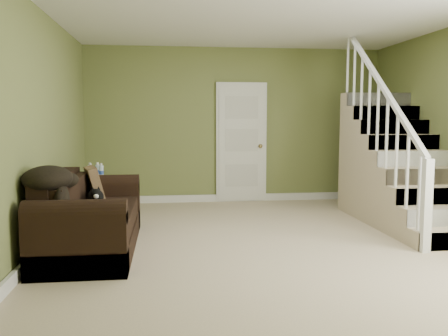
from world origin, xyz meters
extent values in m
cube|color=#CBB692|center=(0.00, 0.00, 0.00)|extent=(5.00, 5.50, 0.01)
cube|color=white|center=(0.00, 0.00, 2.60)|extent=(5.00, 5.50, 0.01)
cube|color=olive|center=(0.00, 2.75, 1.30)|extent=(5.00, 0.04, 2.60)
cube|color=olive|center=(0.00, -2.75, 1.30)|extent=(5.00, 0.04, 2.60)
cube|color=olive|center=(-2.50, 0.00, 1.30)|extent=(0.04, 5.50, 2.60)
cube|color=white|center=(0.00, 2.72, 0.06)|extent=(5.00, 0.04, 0.12)
cube|color=white|center=(-2.47, 0.00, 0.06)|extent=(0.04, 5.50, 0.12)
cube|color=white|center=(0.10, 2.71, 1.01)|extent=(0.86, 0.05, 2.02)
cube|color=white|center=(0.10, 2.69, 1.00)|extent=(0.78, 0.04, 1.96)
sphere|color=olive|center=(0.42, 2.65, 0.95)|extent=(0.07, 0.07, 0.07)
cylinder|color=white|center=(1.55, -0.46, 0.65)|extent=(0.04, 0.04, 0.90)
cube|color=#CBB692|center=(2.00, -0.19, 0.20)|extent=(1.00, 0.27, 0.40)
cylinder|color=white|center=(1.55, -0.19, 0.85)|extent=(0.04, 0.04, 0.90)
cube|color=#CBB692|center=(2.00, 0.08, 0.30)|extent=(1.00, 0.27, 0.60)
cylinder|color=white|center=(1.55, 0.08, 1.05)|extent=(0.04, 0.04, 0.90)
cube|color=#CBB692|center=(2.00, 0.35, 0.40)|extent=(1.00, 0.27, 0.80)
cylinder|color=white|center=(1.55, 0.35, 1.25)|extent=(0.04, 0.04, 0.90)
cube|color=#CBB692|center=(2.00, 0.62, 0.50)|extent=(1.00, 0.27, 1.00)
cylinder|color=white|center=(1.55, 0.62, 1.45)|extent=(0.04, 0.04, 0.90)
cube|color=#CBB692|center=(2.00, 0.89, 0.60)|extent=(1.00, 0.27, 1.20)
cylinder|color=white|center=(1.55, 0.89, 1.65)|extent=(0.04, 0.04, 0.90)
cube|color=#CBB692|center=(2.00, 1.16, 0.70)|extent=(1.00, 0.27, 1.40)
cylinder|color=white|center=(1.55, 1.16, 1.85)|extent=(0.04, 0.04, 0.90)
cube|color=#CBB692|center=(2.00, 1.43, 0.80)|extent=(1.00, 0.27, 1.60)
cylinder|color=white|center=(1.55, 1.43, 2.05)|extent=(0.04, 0.04, 0.90)
cube|color=#CBB692|center=(2.00, 1.70, 0.90)|extent=(1.00, 0.27, 1.80)
cylinder|color=white|center=(1.55, 1.70, 2.25)|extent=(0.04, 0.04, 0.90)
cube|color=white|center=(1.55, -0.62, 0.50)|extent=(0.09, 0.09, 1.00)
cube|color=white|center=(1.55, 0.62, 1.90)|extent=(0.06, 2.46, 1.84)
cube|color=black|center=(-1.97, -0.08, 0.12)|extent=(0.90, 2.09, 0.24)
cube|color=black|center=(-1.88, -0.08, 0.34)|extent=(0.68, 1.57, 0.21)
cube|color=black|center=(-1.97, -1.00, 0.29)|extent=(0.90, 0.24, 0.59)
cube|color=black|center=(-1.97, 0.85, 0.29)|extent=(0.90, 0.24, 0.59)
cylinder|color=black|center=(-1.97, -1.00, 0.59)|extent=(0.90, 0.24, 0.24)
cylinder|color=black|center=(-1.97, 0.85, 0.59)|extent=(0.90, 0.24, 0.24)
cube|color=black|center=(-2.33, -0.08, 0.53)|extent=(0.19, 1.61, 0.60)
cube|color=black|center=(-2.18, -0.08, 0.60)|extent=(0.13, 1.55, 0.33)
cube|color=black|center=(-2.15, 1.55, 0.28)|extent=(0.55, 0.55, 0.56)
cylinder|color=white|center=(-2.22, 1.50, 0.66)|extent=(0.06, 0.06, 0.20)
cylinder|color=#2F55B8|center=(-2.22, 1.50, 0.66)|extent=(0.07, 0.07, 0.05)
cylinder|color=white|center=(-2.22, 1.50, 0.78)|extent=(0.03, 0.03, 0.03)
cylinder|color=white|center=(-2.08, 1.54, 0.66)|extent=(0.06, 0.06, 0.20)
cylinder|color=#2F55B8|center=(-2.08, 1.54, 0.66)|extent=(0.07, 0.07, 0.05)
cylinder|color=white|center=(-2.08, 1.54, 0.78)|extent=(0.03, 0.03, 0.03)
cylinder|color=white|center=(-2.15, 1.65, 0.66)|extent=(0.06, 0.06, 0.20)
cylinder|color=#2F55B8|center=(-2.15, 1.65, 0.66)|extent=(0.07, 0.07, 0.05)
cylinder|color=white|center=(-2.15, 1.65, 0.78)|extent=(0.03, 0.03, 0.03)
cylinder|color=white|center=(-2.25, 1.63, 0.66)|extent=(0.06, 0.06, 0.20)
cylinder|color=#2F55B8|center=(-2.25, 1.63, 0.66)|extent=(0.07, 0.07, 0.05)
cylinder|color=white|center=(-2.25, 1.63, 0.78)|extent=(0.03, 0.03, 0.03)
ellipsoid|color=black|center=(-1.97, 0.21, 0.53)|extent=(0.23, 0.34, 0.17)
ellipsoid|color=white|center=(-1.97, 0.13, 0.50)|extent=(0.12, 0.15, 0.09)
sphere|color=black|center=(-1.97, 0.04, 0.59)|extent=(0.13, 0.13, 0.12)
ellipsoid|color=white|center=(-1.97, 0.00, 0.57)|extent=(0.07, 0.06, 0.05)
cone|color=black|center=(-2.00, 0.05, 0.65)|extent=(0.05, 0.05, 0.05)
cone|color=black|center=(-1.94, 0.05, 0.65)|extent=(0.05, 0.05, 0.05)
cylinder|color=black|center=(-1.89, 0.33, 0.47)|extent=(0.13, 0.23, 0.03)
ellipsoid|color=yellow|center=(-1.79, -0.66, 0.47)|extent=(0.13, 0.18, 0.05)
cube|color=#47311C|center=(-2.03, 0.57, 0.63)|extent=(0.32, 0.47, 0.44)
ellipsoid|color=black|center=(-2.28, -0.65, 0.85)|extent=(0.52, 0.64, 0.25)
camera|label=1|loc=(-1.16, -5.25, 1.42)|focal=38.00mm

